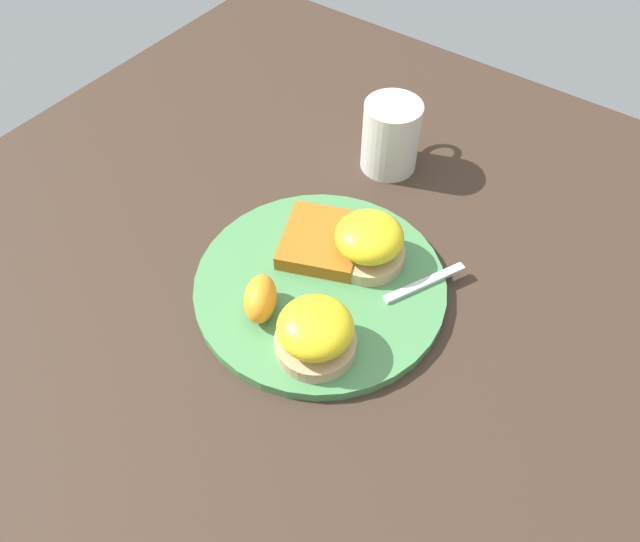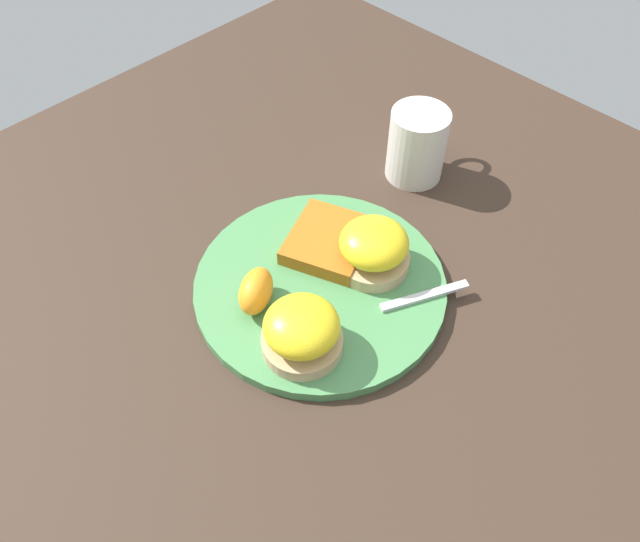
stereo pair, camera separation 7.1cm
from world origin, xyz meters
TOP-DOWN VIEW (x-y plane):
  - ground_plane at (0.00, 0.00)m, footprint 1.10×1.10m
  - plate at (0.00, 0.00)m, footprint 0.30×0.30m
  - sandwich_benedict_left at (-0.08, -0.05)m, footprint 0.09×0.09m
  - sandwich_benedict_right at (0.06, -0.03)m, footprint 0.09×0.09m
  - hashbrown_patty at (0.05, 0.03)m, footprint 0.13×0.12m
  - orange_wedge at (-0.07, 0.03)m, footprint 0.07×0.06m
  - fork at (0.01, -0.07)m, footprint 0.19×0.11m
  - cup at (0.24, 0.05)m, footprint 0.11×0.08m

SIDE VIEW (x-z plane):
  - ground_plane at x=0.00m, z-range 0.00..0.00m
  - plate at x=0.00m, z-range 0.00..0.01m
  - fork at x=0.01m, z-range 0.01..0.02m
  - hashbrown_patty at x=0.05m, z-range 0.01..0.03m
  - orange_wedge at x=-0.07m, z-range 0.01..0.06m
  - sandwich_benedict_left at x=-0.08m, z-range 0.01..0.07m
  - sandwich_benedict_right at x=0.06m, z-range 0.01..0.07m
  - cup at x=0.24m, z-range 0.00..0.10m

